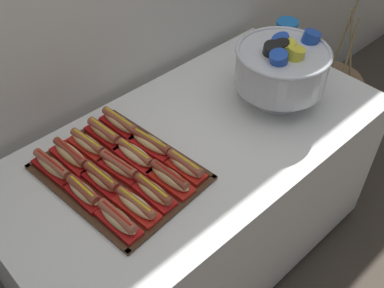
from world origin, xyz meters
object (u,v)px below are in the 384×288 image
(hot_dog_11, at_px, (71,155))
(hot_dog_13, at_px, (104,133))
(hot_dog_7, at_px, (119,166))
(punch_bowl, at_px, (282,66))
(hot_dog_2, at_px, (154,192))
(hot_dog_6, at_px, (102,179))
(hot_dog_14, at_px, (120,123))
(hot_dog_8, at_px, (136,155))
(hot_dog_9, at_px, (151,144))
(hot_dog_10, at_px, (53,167))
(hot_dog_3, at_px, (170,178))
(cup_stack, at_px, (285,41))
(hot_dog_1, at_px, (136,206))
(floor_vase, at_px, (321,111))
(hot_dog_12, at_px, (88,144))
(serving_tray, at_px, (120,173))
(hot_dog_4, at_px, (185,166))
(buffet_table, at_px, (195,200))
(hot_dog_5, at_px, (84,192))
(hot_dog_0, at_px, (118,220))

(hot_dog_11, height_order, hot_dog_13, hot_dog_13)
(hot_dog_7, xyz_separation_m, punch_bowl, (0.70, -0.11, 0.14))
(hot_dog_2, relative_size, hot_dog_6, 0.98)
(hot_dog_14, bearing_deg, hot_dog_8, -109.33)
(hot_dog_7, bearing_deg, hot_dog_9, 5.11)
(hot_dog_2, relative_size, hot_dog_10, 0.89)
(hot_dog_2, bearing_deg, hot_dog_3, 5.11)
(hot_dog_13, relative_size, cup_stack, 0.96)
(punch_bowl, bearing_deg, hot_dog_1, -175.49)
(floor_vase, height_order, hot_dog_8, floor_vase)
(floor_vase, distance_m, hot_dog_12, 1.52)
(hot_dog_3, xyz_separation_m, punch_bowl, (0.61, 0.05, 0.13))
(hot_dog_13, bearing_deg, hot_dog_7, -109.33)
(hot_dog_2, bearing_deg, serving_tray, 95.11)
(cup_stack, bearing_deg, hot_dog_3, -165.36)
(hot_dog_10, relative_size, punch_bowl, 0.51)
(hot_dog_7, bearing_deg, hot_dog_4, -42.61)
(hot_dog_9, distance_m, cup_stack, 0.81)
(buffet_table, xyz_separation_m, hot_dog_3, (-0.22, -0.11, 0.39))
(hot_dog_5, relative_size, hot_dog_12, 0.90)
(hot_dog_3, relative_size, cup_stack, 0.95)
(hot_dog_10, height_order, cup_stack, cup_stack)
(buffet_table, height_order, cup_stack, cup_stack)
(serving_tray, distance_m, hot_dog_4, 0.23)
(hot_dog_0, xyz_separation_m, hot_dog_11, (0.05, 0.34, -0.00))
(hot_dog_1, xyz_separation_m, hot_dog_2, (0.07, 0.01, -0.00))
(serving_tray, distance_m, hot_dog_6, 0.08)
(hot_dog_14, bearing_deg, hot_dog_0, -127.16)
(hot_dog_11, bearing_deg, hot_dog_5, -109.33)
(hot_dog_9, distance_m, hot_dog_11, 0.28)
(hot_dog_12, bearing_deg, hot_dog_0, -109.33)
(hot_dog_1, distance_m, hot_dog_7, 0.18)
(hot_dog_5, bearing_deg, hot_dog_14, 33.92)
(hot_dog_5, height_order, hot_dog_9, same)
(hot_dog_7, height_order, hot_dog_10, hot_dog_10)
(hot_dog_2, bearing_deg, hot_dog_0, -174.89)
(hot_dog_13, distance_m, hot_dog_14, 0.08)
(hot_dog_6, height_order, cup_stack, cup_stack)
(hot_dog_1, bearing_deg, hot_dog_7, 70.67)
(hot_dog_3, height_order, hot_dog_6, hot_dog_3)
(hot_dog_9, height_order, cup_stack, cup_stack)
(hot_dog_3, height_order, punch_bowl, punch_bowl)
(hot_dog_7, height_order, punch_bowl, punch_bowl)
(hot_dog_1, distance_m, hot_dog_13, 0.36)
(hot_dog_5, xyz_separation_m, hot_dog_13, (0.21, 0.18, 0.00))
(floor_vase, bearing_deg, hot_dog_12, 174.73)
(hot_dog_3, distance_m, cup_stack, 0.90)
(buffet_table, relative_size, serving_tray, 2.72)
(hot_dog_8, bearing_deg, hot_dog_11, 137.39)
(hot_dog_9, distance_m, hot_dog_14, 0.17)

